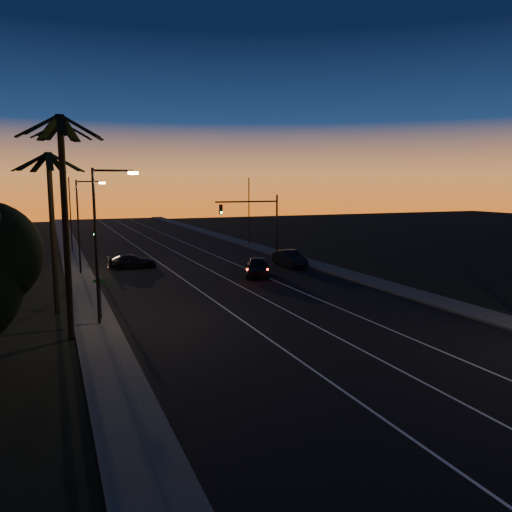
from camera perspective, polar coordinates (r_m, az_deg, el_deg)
name	(u,v)px	position (r m, az deg, el deg)	size (l,w,h in m)	color
road	(224,281)	(42.19, -3.66, -2.88)	(20.00, 170.00, 0.01)	black
sidewalk_left	(84,291)	(40.07, -19.03, -3.80)	(2.40, 170.00, 0.16)	#333331
sidewalk_right	(338,272)	(46.93, 9.40, -1.76)	(2.40, 170.00, 0.16)	#333331
lane_stripe_left	(190,284)	(41.34, -7.60, -3.15)	(0.12, 160.00, 0.01)	silver
lane_stripe_mid	(230,281)	(42.35, -3.02, -2.82)	(0.12, 160.00, 0.01)	silver
lane_stripe_right	(268,278)	(43.61, 1.33, -2.49)	(0.12, 160.00, 0.01)	silver
palm_near	(64,204)	(27.24, -21.06, 5.53)	(4.25, 4.16, 11.53)	black
palm_mid	(52,214)	(33.26, -22.31, 4.42)	(4.25, 4.16, 10.03)	black
palm_far	(65,191)	(39.23, -21.01, 6.95)	(4.25, 4.16, 12.53)	black
streetlight_left_near	(101,234)	(29.46, -17.30, 2.44)	(2.55, 0.26, 9.00)	black
streetlight_left_far	(82,219)	(47.38, -19.30, 4.05)	(2.55, 0.26, 8.50)	black
street_sign	(100,294)	(30.99, -17.37, -4.16)	(0.70, 0.06, 2.60)	black
signal_mast	(257,216)	(53.39, 0.09, 4.62)	(7.10, 0.41, 7.00)	black
signal_post	(95,240)	(49.62, -17.95, 1.76)	(0.28, 0.37, 4.20)	black
far_pole_left	(70,215)	(64.36, -20.44, 4.46)	(0.14, 0.14, 9.00)	black
far_pole_right	(249,212)	(65.96, -0.81, 5.04)	(0.14, 0.14, 9.00)	black
lead_car	(257,267)	(44.24, 0.17, -1.23)	(3.89, 5.81, 1.69)	black
right_car	(290,259)	(49.45, 3.86, -0.29)	(1.72, 4.93, 1.62)	black
cross_car	(132,262)	(49.77, -13.96, -0.62)	(4.66, 1.93, 1.35)	black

